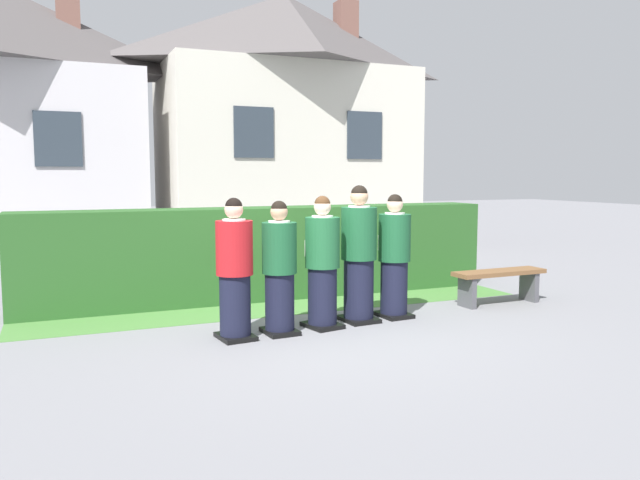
% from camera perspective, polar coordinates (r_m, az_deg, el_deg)
% --- Properties ---
extents(ground_plane, '(60.00, 60.00, 0.00)m').
position_cam_1_polar(ground_plane, '(7.51, 0.00, -7.99)').
color(ground_plane, slate).
extents(student_in_red_blazer, '(0.41, 0.49, 1.57)m').
position_cam_1_polar(student_in_red_blazer, '(6.91, -7.83, -2.97)').
color(student_in_red_blazer, black).
rests_on(student_in_red_blazer, ground).
extents(student_front_row_1, '(0.40, 0.50, 1.53)m').
position_cam_1_polar(student_front_row_1, '(7.09, -3.74, -2.86)').
color(student_front_row_1, black).
rests_on(student_front_row_1, ground).
extents(student_front_row_2, '(0.45, 0.53, 1.57)m').
position_cam_1_polar(student_front_row_2, '(7.36, 0.22, -2.35)').
color(student_front_row_2, black).
rests_on(student_front_row_2, ground).
extents(student_front_row_3, '(0.44, 0.51, 1.69)m').
position_cam_1_polar(student_front_row_3, '(7.68, 3.58, -1.57)').
color(student_front_row_3, black).
rests_on(student_front_row_3, ground).
extents(student_front_row_4, '(0.41, 0.51, 1.57)m').
position_cam_1_polar(student_front_row_4, '(7.97, 6.82, -1.74)').
color(student_front_row_4, black).
rests_on(student_front_row_4, ground).
extents(hedge, '(7.00, 0.70, 1.34)m').
position_cam_1_polar(hedge, '(9.21, -4.81, -1.17)').
color(hedge, '#285623').
rests_on(hedge, ground).
extents(school_building_annex, '(6.35, 3.52, 6.21)m').
position_cam_1_polar(school_building_annex, '(15.82, -3.13, 10.96)').
color(school_building_annex, beige).
rests_on(school_building_annex, ground).
extents(wooden_bench, '(1.41, 0.39, 0.48)m').
position_cam_1_polar(wooden_bench, '(9.11, 16.10, -3.49)').
color(wooden_bench, brown).
rests_on(wooden_bench, ground).
extents(lawn_strip, '(7.00, 0.90, 0.01)m').
position_cam_1_polar(lawn_strip, '(8.57, -3.08, -6.21)').
color(lawn_strip, '#477A38').
rests_on(lawn_strip, ground).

